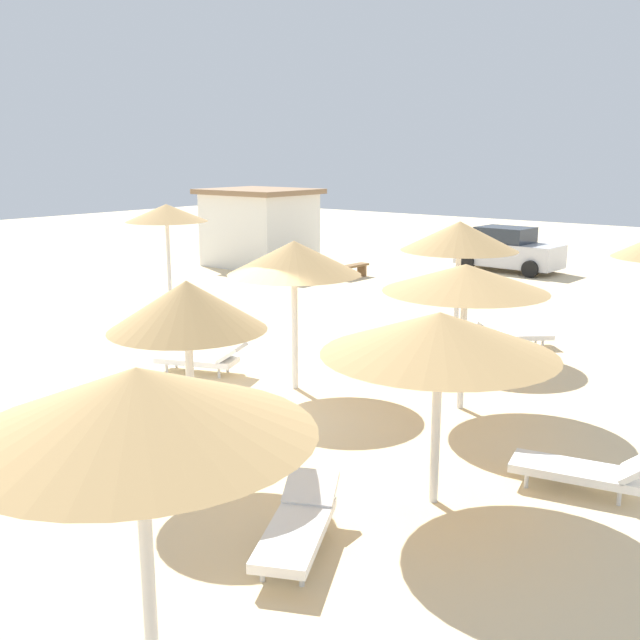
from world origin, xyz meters
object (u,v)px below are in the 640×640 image
at_px(parasol_5, 167,213).
at_px(parasol_6, 187,306).
at_px(bench_2, 504,288).
at_px(lounger_2, 510,334).
at_px(lounger_1, 586,470).
at_px(parked_car, 508,250).
at_px(parasol_1, 439,334).
at_px(beach_cabana, 260,227).
at_px(parasol_3, 138,402).
at_px(lounger_0, 203,359).
at_px(parasol_2, 459,236).
at_px(lounger_3, 298,524).
at_px(parasol_4, 465,278).
at_px(bench_0, 423,284).
at_px(parasol_0, 294,258).
at_px(bench_1, 353,269).

relative_size(parasol_5, parasol_6, 1.05).
bearing_deg(bench_2, lounger_2, -64.26).
height_order(lounger_1, parked_car, parked_car).
distance_m(parasol_1, beach_cabana, 21.41).
height_order(parasol_3, bench_2, parasol_3).
distance_m(parasol_6, lounger_0, 5.44).
bearing_deg(parasol_5, parked_car, 63.04).
bearing_deg(lounger_0, parasol_3, -45.46).
bearing_deg(beach_cabana, lounger_2, -23.38).
distance_m(parasol_2, bench_2, 7.24).
relative_size(parasol_5, lounger_3, 1.50).
relative_size(lounger_3, bench_2, 1.31).
bearing_deg(lounger_3, parked_car, 108.16).
distance_m(lounger_2, beach_cabana, 14.89).
bearing_deg(parasol_2, parked_car, 108.88).
bearing_deg(parasol_4, bench_2, 110.45).
bearing_deg(parasol_2, beach_cabana, 151.42).
height_order(parasol_3, bench_0, parasol_3).
xyz_separation_m(parasol_2, lounger_2, (0.90, 1.04, -2.37)).
bearing_deg(parasol_0, parked_car, 100.24).
xyz_separation_m(parasol_3, lounger_2, (-2.32, 12.62, -2.26)).
height_order(parasol_6, lounger_2, parasol_6).
bearing_deg(lounger_3, parasol_2, 107.20).
relative_size(parasol_3, lounger_1, 1.48).
bearing_deg(parasol_1, parked_car, 111.66).
bearing_deg(parasol_1, beach_cabana, 139.12).
height_order(parasol_4, lounger_2, parasol_4).
height_order(parasol_5, parked_car, parasol_5).
xyz_separation_m(parasol_6, lounger_1, (4.66, 2.92, -2.16)).
bearing_deg(lounger_3, parasol_6, 165.69).
bearing_deg(parasol_0, parasol_4, 17.64).
height_order(parasol_6, bench_1, parasol_6).
bearing_deg(parasol_5, parasol_1, -27.32).
bearing_deg(parasol_0, lounger_1, -9.44).
bearing_deg(parasol_3, bench_2, 105.38).
bearing_deg(parked_car, parasol_5, -116.96).
bearing_deg(bench_0, parasol_0, -73.16).
xyz_separation_m(lounger_3, beach_cabana, (-15.54, 16.04, 1.28)).
distance_m(lounger_0, lounger_1, 8.25).
relative_size(parasol_5, lounger_0, 1.50).
xyz_separation_m(parasol_4, parasol_5, (-12.15, 3.51, 0.31)).
height_order(parasol_1, parasol_4, parasol_4).
xyz_separation_m(lounger_2, bench_1, (-8.79, 5.76, 0.03)).
bearing_deg(parasol_6, parked_car, 102.09).
relative_size(parasol_6, lounger_3, 1.42).
bearing_deg(parasol_6, parasol_5, 141.10).
relative_size(parasol_2, parked_car, 0.74).
xyz_separation_m(parasol_0, lounger_3, (3.92, -4.57, -2.28)).
bearing_deg(parasol_2, bench_1, 139.25).
bearing_deg(parasol_5, bench_1, 71.74).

